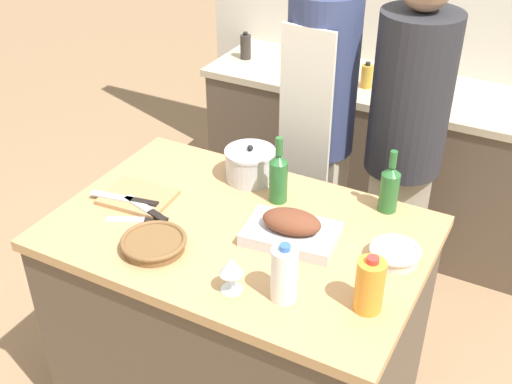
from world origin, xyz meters
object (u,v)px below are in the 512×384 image
Objects in this scene: condiment_bottle_extra at (367,76)px; roasting_pan at (291,229)px; condiment_bottle_short at (348,52)px; person_cook_aproned at (319,120)px; wine_bottle_green at (278,176)px; knife_chef at (127,199)px; stock_pot at (250,165)px; knife_bread at (139,220)px; mixing_bowl at (395,253)px; stand_mixer at (325,58)px; juice_jug at (370,285)px; condiment_bottle_tall at (246,47)px; cutting_board at (138,197)px; person_cook_guest at (405,141)px; knife_paring at (147,209)px; milk_jug at (284,274)px; wine_glass_left at (231,267)px; wicker_basket at (154,243)px; wine_bottle_dark at (390,187)px.

roasting_pan is at bearing -80.34° from condiment_bottle_extra.
person_cook_aproned reaches higher than condiment_bottle_short.
wine_bottle_green is 0.58m from knife_chef.
knife_bread is at bearing -115.61° from stock_pot.
mixing_bowl is at bearing 8.44° from knife_chef.
knife_bread is 1.59m from stand_mixer.
juice_jug is 1.21× the size of condiment_bottle_tall.
cutting_board is at bearing -95.49° from stand_mixer.
stock_pot is 0.51m from person_cook_aproned.
stock_pot is 0.73m from person_cook_guest.
wine_bottle_green is (-0.50, 0.14, 0.08)m from mixing_bowl.
stock_pot is 0.65× the size of stand_mixer.
stand_mixer reaches higher than juice_jug.
condiment_bottle_short reaches higher than knife_paring.
milk_jug is at bearing -68.76° from person_cook_aproned.
wine_bottle_green is (-0.50, 0.40, 0.02)m from juice_jug.
juice_jug is 1.00m from knife_chef.
juice_jug is 0.42m from wine_glass_left.
stand_mixer is (0.05, 1.53, 0.08)m from knife_paring.
knife_paring is 0.73× the size of stand_mixer.
wicker_basket is at bearing -94.58° from person_cook_aproned.
milk_jug reaches higher than knife_paring.
stock_pot is 0.67m from wine_glass_left.
knife_bread is at bearing -166.25° from mixing_bowl.
wicker_basket is 0.85× the size of wine_bottle_green.
wine_bottle_dark reaches higher than milk_jug.
wine_bottle_dark is 1.75× the size of condiment_bottle_extra.
wine_bottle_green is at bearing -78.65° from condiment_bottle_short.
wine_bottle_green is 1.53m from condiment_bottle_short.
knife_chef is at bearing 169.89° from knife_paring.
condiment_bottle_tall reaches higher than knife_paring.
condiment_bottle_short is at bearing 83.66° from stand_mixer.
cutting_board is at bearing -152.53° from wine_bottle_green.
condiment_bottle_short is at bearing 101.35° from wine_bottle_green.
milk_jug is 0.82× the size of wine_bottle_dark.
person_cook_guest reaches higher than milk_jug.
knife_bread is at bearing -73.94° from condiment_bottle_tall.
stand_mixer is at bearing 117.09° from juice_jug.
person_cook_guest is (0.20, 1.17, -0.07)m from wine_glass_left.
stand_mixer reaches higher than wine_bottle_dark.
person_cook_aproned reaches higher than mixing_bowl.
person_cook_aproned is (0.29, 0.95, 0.06)m from knife_bread.
wicker_basket reaches higher than knife_paring.
knife_chef is (-0.25, 0.18, -0.00)m from wicker_basket.
mixing_bowl is at bearing -15.75° from wine_bottle_green.
knife_paring reaches higher than knife_bread.
knife_paring is at bearing -100.48° from condiment_bottle_extra.
wine_glass_left is at bearing -77.10° from person_cook_aproned.
person_cook_aproned is at bearing 106.75° from roasting_pan.
person_cook_aproned is at bearing 80.97° from stock_pot.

